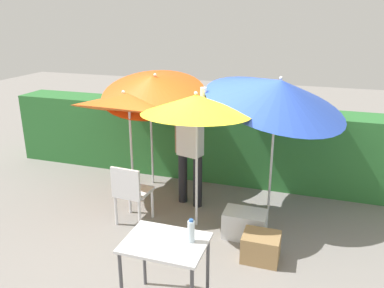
{
  "coord_description": "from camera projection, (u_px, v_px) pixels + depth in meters",
  "views": [
    {
      "loc": [
        1.64,
        -4.68,
        2.87
      ],
      "look_at": [
        0.0,
        0.3,
        1.1
      ],
      "focal_mm": 36.33,
      "sensor_mm": 36.0,
      "label": 1
    }
  ],
  "objects": [
    {
      "name": "folding_table",
      "position": [
        165.0,
        250.0,
        3.78
      ],
      "size": [
        0.8,
        0.6,
        0.78
      ],
      "color": "#4C4C51",
      "rests_on": "ground_plane"
    },
    {
      "name": "umbrella_navy",
      "position": [
        153.0,
        85.0,
        6.36
      ],
      "size": [
        1.77,
        1.74,
        2.21
      ],
      "color": "silver",
      "rests_on": "ground_plane"
    },
    {
      "name": "hedge_row",
      "position": [
        218.0,
        142.0,
        7.01
      ],
      "size": [
        8.0,
        0.7,
        1.32
      ],
      "primitive_type": "cube",
      "color": "#2D7033",
      "rests_on": "ground_plane"
    },
    {
      "name": "person_vendor",
      "position": [
        190.0,
        148.0,
        5.88
      ],
      "size": [
        0.55,
        0.31,
        1.88
      ],
      "color": "black",
      "rests_on": "ground_plane"
    },
    {
      "name": "crate_cardboard",
      "position": [
        261.0,
        247.0,
        4.73
      ],
      "size": [
        0.45,
        0.38,
        0.34
      ],
      "primitive_type": "cube",
      "color": "#9E7A4C",
      "rests_on": "ground_plane"
    },
    {
      "name": "bottle_water",
      "position": [
        191.0,
        231.0,
        3.72
      ],
      "size": [
        0.07,
        0.07,
        0.24
      ],
      "color": "silver",
      "rests_on": "folding_table"
    },
    {
      "name": "umbrella_rainbow",
      "position": [
        196.0,
        105.0,
        5.0
      ],
      "size": [
        1.45,
        1.46,
        1.93
      ],
      "color": "silver",
      "rests_on": "ground_plane"
    },
    {
      "name": "umbrella_yellow",
      "position": [
        278.0,
        92.0,
        5.45
      ],
      "size": [
        2.12,
        2.06,
        2.34
      ],
      "color": "silver",
      "rests_on": "ground_plane"
    },
    {
      "name": "umbrella_orange",
      "position": [
        126.0,
        102.0,
        5.77
      ],
      "size": [
        1.59,
        1.59,
        1.99
      ],
      "color": "silver",
      "rests_on": "ground_plane"
    },
    {
      "name": "chair_plastic",
      "position": [
        131.0,
        191.0,
        5.44
      ],
      "size": [
        0.47,
        0.47,
        0.89
      ],
      "color": "silver",
      "rests_on": "ground_plane"
    },
    {
      "name": "ground_plane",
      "position": [
        186.0,
        222.0,
        5.62
      ],
      "size": [
        24.0,
        24.0,
        0.0
      ],
      "primitive_type": "plane",
      "color": "gray"
    },
    {
      "name": "cooler_box",
      "position": [
        245.0,
        224.0,
        5.21
      ],
      "size": [
        0.57,
        0.37,
        0.37
      ],
      "primitive_type": "cube",
      "color": "silver",
      "rests_on": "ground_plane"
    }
  ]
}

